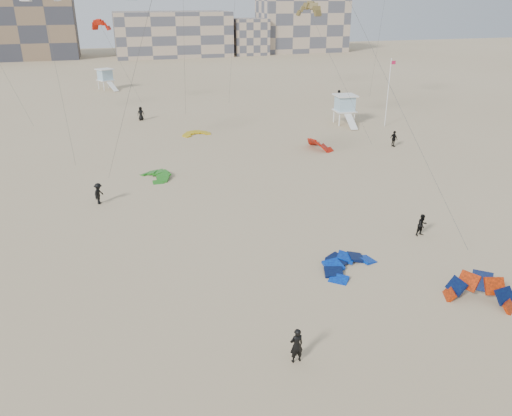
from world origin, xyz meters
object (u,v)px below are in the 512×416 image
object	(u,v)px
kite_ground_orange	(478,301)
kitesurfer_main	(296,345)
lifeguard_tower_near	(345,110)
kite_ground_blue	(348,268)

from	to	relation	value
kite_ground_orange	kitesurfer_main	world-z (taller)	kite_ground_orange
kitesurfer_main	lifeguard_tower_near	world-z (taller)	lifeguard_tower_near
kitesurfer_main	lifeguard_tower_near	size ratio (longest dim) A/B	0.34
kite_ground_orange	kitesurfer_main	distance (m)	12.04
kite_ground_blue	kitesurfer_main	distance (m)	9.80
kite_ground_orange	lifeguard_tower_near	distance (m)	42.98
kitesurfer_main	kite_ground_orange	bearing A→B (deg)	-176.11
kite_ground_orange	kitesurfer_main	bearing A→B (deg)	-131.24
kite_ground_orange	kitesurfer_main	size ratio (longest dim) A/B	2.03
kite_ground_blue	lifeguard_tower_near	world-z (taller)	lifeguard_tower_near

